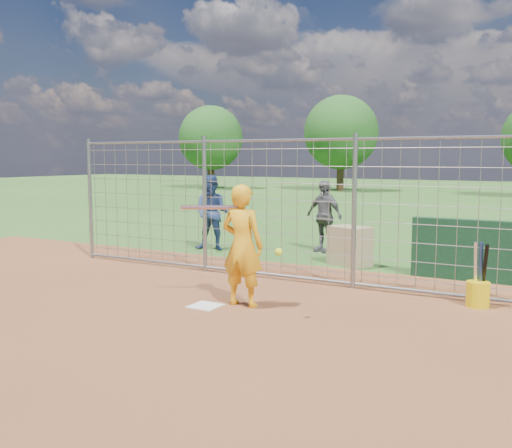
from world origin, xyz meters
The scene contains 11 objects.
ground centered at (0.00, 0.00, 0.00)m, with size 100.00×100.00×0.00m, color #2D591E.
infield_dirt centered at (0.00, -3.00, 0.01)m, with size 18.00×18.00×0.00m, color brown.
home_plate centered at (0.00, -0.20, 0.01)m, with size 0.43×0.43×0.02m, color silver.
dugout_wall centered at (3.40, 3.60, 0.55)m, with size 2.60×0.20×1.10m, color #11381E.
batter centered at (0.45, 0.11, 0.91)m, with size 0.66×0.43×1.82m, color orange.
bystander_a centered at (-2.80, 4.21, 0.89)m, with size 0.87×0.68×1.79m, color navy.
bystander_b centered at (-0.39, 5.29, 0.84)m, with size 0.99×0.41×1.69m, color #555459.
equipment_bin centered at (0.74, 3.95, 0.40)m, with size 0.80×0.55×0.80m, color tan.
equipment_in_play centered at (0.31, -0.13, 1.34)m, with size 1.67×0.45×0.62m.
bucket_with_bats centered at (3.52, 1.76, 0.25)m, with size 0.34×0.39×0.97m.
backstop_fence centered at (0.00, 2.00, 1.26)m, with size 9.08×0.08×2.60m.
Camera 1 is at (4.67, -7.03, 2.20)m, focal length 40.00 mm.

